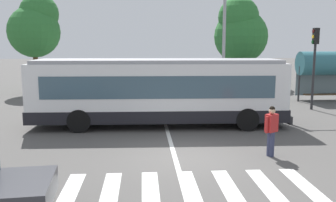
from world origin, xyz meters
name	(u,v)px	position (x,y,z in m)	size (l,w,h in m)	color
ground_plane	(184,158)	(0.00, 0.00, 0.00)	(160.00, 160.00, 0.00)	#514F4C
city_transit_bus	(158,92)	(-0.63, 4.88, 1.59)	(11.62, 2.87, 3.06)	black
pedestrian_crossing_street	(271,128)	(2.93, -0.04, 0.97)	(0.51, 0.43, 1.72)	#333856
parked_car_silver	(79,85)	(-5.95, 14.92, 0.77)	(2.02, 4.58, 1.35)	black
parked_car_champagne	(116,85)	(-3.30, 15.04, 0.77)	(2.02, 4.58, 1.35)	black
parked_car_red	(155,85)	(-0.42, 15.00, 0.77)	(2.36, 4.69, 1.35)	black
parked_car_blue	(191,84)	(2.32, 15.55, 0.77)	(2.37, 4.69, 1.35)	black
parked_car_charcoal	(227,83)	(5.06, 15.53, 0.77)	(2.15, 4.62, 1.35)	black
traffic_light_far_corner	(315,55)	(8.34, 8.42, 3.11)	(0.33, 0.32, 4.62)	#28282B
bus_stop_shelter	(328,64)	(10.72, 11.37, 2.42)	(3.92, 1.54, 3.25)	#28282B
twin_arm_street_lamp	(225,2)	(3.86, 11.65, 6.31)	(4.93, 0.32, 10.40)	#939399
background_tree_left	(36,26)	(-9.34, 16.97, 5.02)	(3.86, 3.86, 7.43)	brown
background_tree_right	(240,31)	(7.38, 20.94, 4.86)	(4.77, 4.77, 7.83)	brown
crosswalk_painted_stripes	(171,192)	(-0.66, -2.81, 0.00)	(7.70, 2.95, 0.01)	silver
lane_center_line	(170,142)	(-0.30, 2.00, 0.00)	(0.16, 24.00, 0.01)	silver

